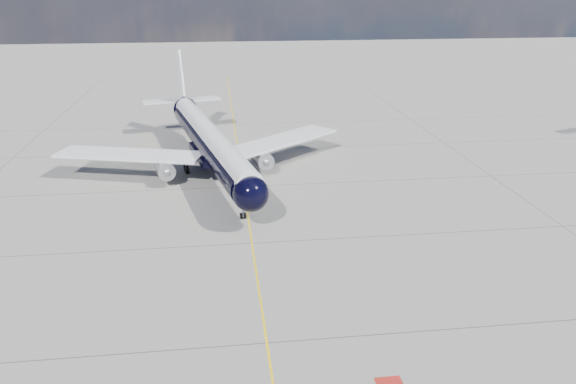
% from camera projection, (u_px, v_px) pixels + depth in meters
% --- Properties ---
extents(ground, '(320.00, 320.00, 0.00)m').
position_uv_depth(ground, '(241.00, 173.00, 69.11)').
color(ground, gray).
rests_on(ground, ground).
extents(taxiway_centerline, '(0.16, 160.00, 0.01)m').
position_uv_depth(taxiway_centerline, '(243.00, 187.00, 64.46)').
color(taxiway_centerline, yellow).
rests_on(taxiway_centerline, ground).
extents(main_airliner, '(35.49, 43.78, 12.75)m').
position_uv_depth(main_airliner, '(208.00, 140.00, 68.62)').
color(main_airliner, black).
rests_on(main_airliner, ground).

